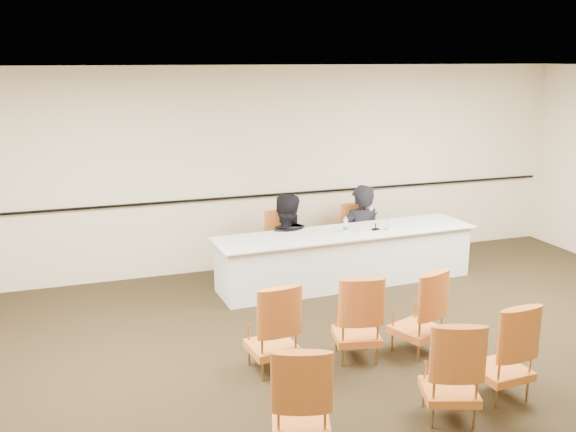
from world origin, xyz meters
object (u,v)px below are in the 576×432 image
(drinking_glass, at_px, (361,229))
(aud_chair_back_right, at_px, (502,349))
(aud_chair_front_right, at_px, (418,310))
(panel_table, at_px, (346,257))
(panelist_main, at_px, (360,244))
(panelist_main_chair, at_px, (360,237))
(aud_chair_front_mid, at_px, (357,316))
(panelist_second, at_px, (285,254))
(coffee_cup, at_px, (390,226))
(aud_chair_back_left, at_px, (301,396))
(microphone, at_px, (376,220))
(water_bottle, at_px, (346,225))
(panelist_second_chair, at_px, (285,245))
(aud_chair_front_left, at_px, (272,326))
(aud_chair_back_mid, at_px, (451,368))

(drinking_glass, xyz_separation_m, aud_chair_back_right, (-0.08, -3.23, -0.32))
(aud_chair_front_right, xyz_separation_m, aud_chair_back_right, (0.26, -1.07, 0.00))
(panel_table, height_order, panelist_main, panelist_main)
(drinking_glass, bearing_deg, aud_chair_front_right, -99.06)
(panelist_main_chair, xyz_separation_m, aud_chair_front_mid, (-1.35, -2.76, 0.00))
(panelist_second, distance_m, aud_chair_back_right, 3.94)
(panelist_main, height_order, coffee_cup, panelist_main)
(panel_table, height_order, coffee_cup, coffee_cup)
(panelist_main_chair, bearing_deg, aud_chair_back_left, -123.54)
(panelist_second, xyz_separation_m, microphone, (1.15, -0.58, 0.55))
(microphone, relative_size, water_bottle, 1.40)
(panelist_second, height_order, microphone, panelist_second)
(panelist_second_chair, relative_size, aud_chair_back_left, 1.00)
(microphone, height_order, aud_chair_front_left, microphone)
(panelist_second, bearing_deg, aud_chair_front_right, 116.01)
(panelist_main_chair, xyz_separation_m, water_bottle, (-0.51, -0.59, 0.38))
(panelist_second_chair, height_order, drinking_glass, panelist_second_chair)
(drinking_glass, height_order, coffee_cup, coffee_cup)
(coffee_cup, bearing_deg, panelist_second, 154.22)
(panelist_second_chair, height_order, aud_chair_front_mid, same)
(panel_table, relative_size, drinking_glass, 37.37)
(drinking_glass, bearing_deg, aud_chair_front_mid, -116.20)
(water_bottle, bearing_deg, panel_table, 31.67)
(water_bottle, height_order, aud_chair_back_right, water_bottle)
(aud_chair_front_right, bearing_deg, aud_chair_back_mid, -127.99)
(coffee_cup, bearing_deg, panelist_main, 99.75)
(aud_chair_front_left, distance_m, aud_chair_front_right, 1.61)
(coffee_cup, distance_m, aud_chair_front_left, 3.15)
(aud_chair_front_mid, bearing_deg, aud_chair_front_right, 6.28)
(microphone, xyz_separation_m, aud_chair_front_left, (-2.20, -2.09, -0.43))
(panel_table, xyz_separation_m, aud_chair_front_right, (-0.18, -2.25, 0.10))
(panel_table, height_order, aud_chair_back_mid, aud_chair_back_mid)
(drinking_glass, distance_m, aud_chair_front_left, 2.84)
(water_bottle, xyz_separation_m, aud_chair_front_left, (-1.76, -2.13, -0.38))
(water_bottle, bearing_deg, aud_chair_back_right, -88.11)
(coffee_cup, xyz_separation_m, aud_chair_front_left, (-2.39, -2.02, -0.34))
(panelist_second_chair, bearing_deg, aud_chair_back_left, -109.61)
(aud_chair_back_mid, bearing_deg, panelist_main, 94.39)
(panelist_main_chair, distance_m, aud_chair_front_left, 3.54)
(water_bottle, bearing_deg, microphone, -4.87)
(panelist_main_chair, distance_m, water_bottle, 0.87)
(panelist_main, bearing_deg, aud_chair_back_right, 81.34)
(panelist_second_chair, bearing_deg, drinking_glass, -37.50)
(water_bottle, relative_size, aud_chair_back_left, 0.23)
(panelist_main_chair, distance_m, microphone, 0.76)
(panelist_main_chair, bearing_deg, aud_chair_front_right, -105.75)
(panel_table, bearing_deg, coffee_cup, -13.88)
(microphone, bearing_deg, aud_chair_front_mid, -119.92)
(water_bottle, distance_m, drinking_glass, 0.22)
(panelist_second, height_order, aud_chair_back_left, panelist_second)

